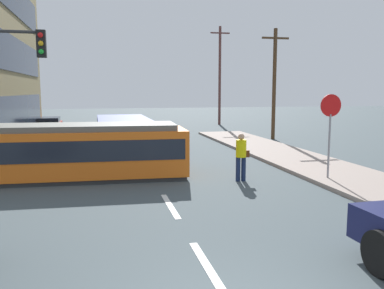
# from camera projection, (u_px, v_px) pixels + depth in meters

# --- Properties ---
(ground_plane) EXTENTS (120.00, 120.00, 0.00)m
(ground_plane) POSITION_uv_depth(u_px,v_px,m) (152.00, 176.00, 14.88)
(ground_plane) COLOR #424E52
(lane_stripe_1) EXTENTS (0.16, 2.40, 0.01)m
(lane_stripe_1) POSITION_uv_depth(u_px,v_px,m) (208.00, 268.00, 7.14)
(lane_stripe_1) COLOR silver
(lane_stripe_1) RESTS_ON ground
(lane_stripe_2) EXTENTS (0.16, 2.40, 0.01)m
(lane_stripe_2) POSITION_uv_depth(u_px,v_px,m) (170.00, 206.00, 11.01)
(lane_stripe_2) COLOR silver
(lane_stripe_2) RESTS_ON ground
(lane_stripe_3) EXTENTS (0.16, 2.40, 0.01)m
(lane_stripe_3) POSITION_uv_depth(u_px,v_px,m) (137.00, 151.00, 20.93)
(lane_stripe_3) COLOR silver
(lane_stripe_3) RESTS_ON ground
(lane_stripe_4) EXTENTS (0.16, 2.40, 0.01)m
(lane_stripe_4) POSITION_uv_depth(u_px,v_px,m) (129.00, 138.00, 26.73)
(lane_stripe_4) COLOR silver
(lane_stripe_4) RESTS_ON ground
(streetcar_tram) EXTENTS (7.71, 2.89, 1.95)m
(streetcar_tram) POSITION_uv_depth(u_px,v_px,m) (80.00, 150.00, 14.44)
(streetcar_tram) COLOR orange
(streetcar_tram) RESTS_ON ground
(city_bus) EXTENTS (2.61, 5.71, 1.78)m
(city_bus) POSITION_uv_depth(u_px,v_px,m) (123.00, 132.00, 20.62)
(city_bus) COLOR #34408F
(city_bus) RESTS_ON ground
(pedestrian_crossing) EXTENTS (0.51, 0.36, 1.67)m
(pedestrian_crossing) POSITION_uv_depth(u_px,v_px,m) (241.00, 154.00, 13.95)
(pedestrian_crossing) COLOR #192547
(pedestrian_crossing) RESTS_ON ground
(parked_sedan_mid) EXTENTS (2.15, 4.12, 1.19)m
(parked_sedan_mid) POSITION_uv_depth(u_px,v_px,m) (9.00, 149.00, 17.61)
(parked_sedan_mid) COLOR navy
(parked_sedan_mid) RESTS_ON ground
(parked_sedan_far) EXTENTS (2.13, 4.30, 1.19)m
(parked_sedan_far) POSITION_uv_depth(u_px,v_px,m) (32.00, 135.00, 23.20)
(parked_sedan_far) COLOR black
(parked_sedan_far) RESTS_ON ground
(parked_sedan_furthest) EXTENTS (2.17, 4.21, 1.19)m
(parked_sedan_furthest) POSITION_uv_depth(u_px,v_px,m) (48.00, 125.00, 29.96)
(parked_sedan_furthest) COLOR #A7190B
(parked_sedan_furthest) RESTS_ON ground
(stop_sign) EXTENTS (0.76, 0.07, 2.88)m
(stop_sign) POSITION_uv_depth(u_px,v_px,m) (330.00, 119.00, 13.70)
(stop_sign) COLOR gray
(stop_sign) RESTS_ON sidewalk_curb_right
(utility_pole_mid) EXTENTS (1.80, 0.24, 7.05)m
(utility_pole_mid) POSITION_uv_depth(u_px,v_px,m) (274.00, 82.00, 25.80)
(utility_pole_mid) COLOR #4A341F
(utility_pole_mid) RESTS_ON ground
(utility_pole_far) EXTENTS (1.80, 0.24, 8.98)m
(utility_pole_far) POSITION_uv_depth(u_px,v_px,m) (220.00, 74.00, 37.15)
(utility_pole_far) COLOR brown
(utility_pole_far) RESTS_ON ground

